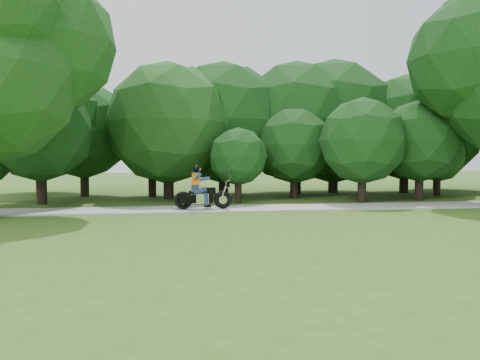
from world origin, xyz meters
name	(u,v)px	position (x,y,z in m)	size (l,w,h in m)	color
ground	(352,246)	(0.00, 0.00, 0.00)	(100.00, 100.00, 0.00)	#375E1A
walkway	(277,208)	(0.00, 8.00, 0.03)	(60.00, 2.20, 0.06)	#A6A6A0
tree_line	(289,129)	(2.19, 14.42, 3.64)	(41.51, 12.45, 7.76)	black
touring_motorcycle	(200,193)	(-3.16, 7.77, 0.69)	(2.28, 0.65, 1.74)	black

